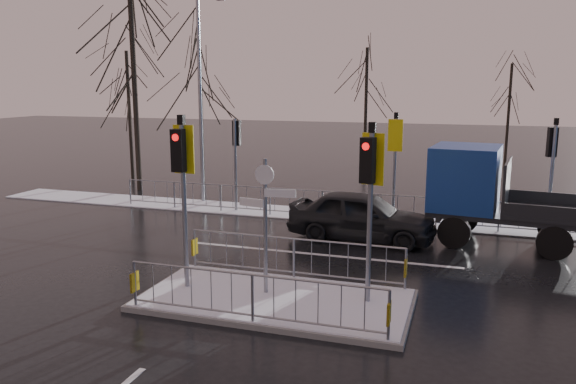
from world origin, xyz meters
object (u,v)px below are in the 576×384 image
(car_far_lane, at_px, (362,216))
(flatbed_truck, at_px, (495,193))
(traffic_island, at_px, (275,286))
(street_lamp_left, at_px, (202,92))

(car_far_lane, relative_size, flatbed_truck, 0.69)
(traffic_island, xyz_separation_m, flatbed_truck, (4.78, 6.60, 1.18))
(flatbed_truck, xyz_separation_m, street_lamp_left, (-11.20, 2.89, 2.92))
(car_far_lane, height_order, flatbed_truck, flatbed_truck)
(traffic_island, relative_size, street_lamp_left, 0.73)
(traffic_island, bearing_deg, street_lamp_left, 124.07)
(car_far_lane, bearing_deg, flatbed_truck, -73.44)
(traffic_island, distance_m, car_far_lane, 5.79)
(street_lamp_left, bearing_deg, car_far_lane, -27.40)
(car_far_lane, relative_size, street_lamp_left, 0.56)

